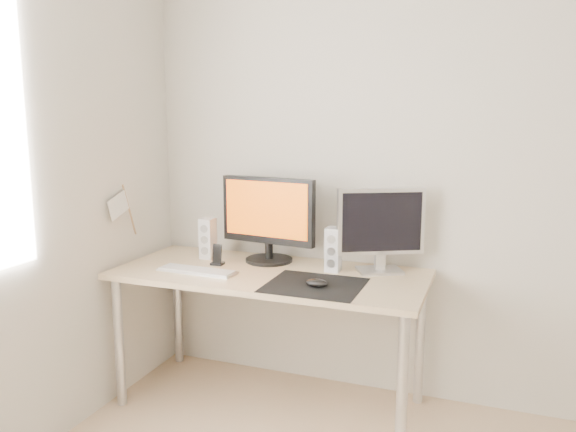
# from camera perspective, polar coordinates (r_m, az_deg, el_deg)

# --- Properties ---
(wall_back) EXTENTS (3.50, 0.00, 3.50)m
(wall_back) POSITION_cam_1_polar(r_m,az_deg,el_deg) (2.97, 17.79, 4.40)
(wall_back) COLOR beige
(wall_back) RESTS_ON ground
(mousepad) EXTENTS (0.45, 0.40, 0.00)m
(mousepad) POSITION_cam_1_polar(r_m,az_deg,el_deg) (2.68, 2.71, -7.03)
(mousepad) COLOR black
(mousepad) RESTS_ON desk
(mouse) EXTENTS (0.11, 0.06, 0.04)m
(mouse) POSITION_cam_1_polar(r_m,az_deg,el_deg) (2.64, 2.93, -6.82)
(mouse) COLOR black
(mouse) RESTS_ON mousepad
(desk) EXTENTS (1.60, 0.70, 0.73)m
(desk) POSITION_cam_1_polar(r_m,az_deg,el_deg) (2.93, -1.86, -7.14)
(desk) COLOR #D1B587
(desk) RESTS_ON ground
(main_monitor) EXTENTS (0.55, 0.29, 0.47)m
(main_monitor) POSITION_cam_1_polar(r_m,az_deg,el_deg) (3.05, -2.05, -0.03)
(main_monitor) COLOR black
(main_monitor) RESTS_ON desk
(second_monitor) EXTENTS (0.42, 0.24, 0.43)m
(second_monitor) POSITION_cam_1_polar(r_m,az_deg,el_deg) (2.89, 9.42, -1.02)
(second_monitor) COLOR silver
(second_monitor) RESTS_ON desk
(speaker_left) EXTENTS (0.07, 0.09, 0.23)m
(speaker_left) POSITION_cam_1_polar(r_m,az_deg,el_deg) (3.19, -8.15, -2.26)
(speaker_left) COLOR white
(speaker_left) RESTS_ON desk
(speaker_right) EXTENTS (0.07, 0.09, 0.23)m
(speaker_right) POSITION_cam_1_polar(r_m,az_deg,el_deg) (2.90, 4.62, -3.42)
(speaker_right) COLOR white
(speaker_right) RESTS_ON desk
(keyboard) EXTENTS (0.42, 0.14, 0.02)m
(keyboard) POSITION_cam_1_polar(r_m,az_deg,el_deg) (2.94, -9.24, -5.50)
(keyboard) COLOR silver
(keyboard) RESTS_ON desk
(phone_dock) EXTENTS (0.06, 0.05, 0.11)m
(phone_dock) POSITION_cam_1_polar(r_m,az_deg,el_deg) (3.06, -7.20, -4.31)
(phone_dock) COLOR black
(phone_dock) RESTS_ON desk
(pennant) EXTENTS (0.01, 0.23, 0.29)m
(pennant) POSITION_cam_1_polar(r_m,az_deg,el_deg) (3.11, -16.51, 0.93)
(pennant) COLOR #A57F54
(pennant) RESTS_ON wall_left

